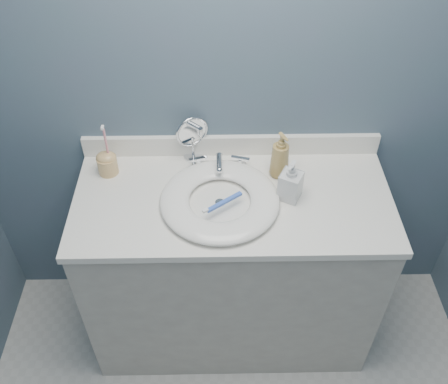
{
  "coord_description": "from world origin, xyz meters",
  "views": [
    {
      "loc": [
        -0.06,
        -0.37,
        2.22
      ],
      "look_at": [
        -0.03,
        0.94,
        0.94
      ],
      "focal_mm": 40.0,
      "sensor_mm": 36.0,
      "label": 1
    }
  ],
  "objects_px": {
    "makeup_mirror": "(192,136)",
    "soap_bottle_clear": "(291,180)",
    "soap_bottle_amber": "(280,155)",
    "toothbrush_holder": "(107,162)"
  },
  "relations": [
    {
      "from": "soap_bottle_amber",
      "to": "toothbrush_holder",
      "type": "xyz_separation_m",
      "value": [
        -0.68,
        0.02,
        -0.05
      ]
    },
    {
      "from": "soap_bottle_clear",
      "to": "toothbrush_holder",
      "type": "xyz_separation_m",
      "value": [
        -0.71,
        0.15,
        -0.03
      ]
    },
    {
      "from": "soap_bottle_amber",
      "to": "soap_bottle_clear",
      "type": "xyz_separation_m",
      "value": [
        0.03,
        -0.13,
        -0.01
      ]
    },
    {
      "from": "soap_bottle_amber",
      "to": "soap_bottle_clear",
      "type": "relative_size",
      "value": 1.16
    },
    {
      "from": "soap_bottle_clear",
      "to": "toothbrush_holder",
      "type": "relative_size",
      "value": 0.75
    },
    {
      "from": "soap_bottle_amber",
      "to": "soap_bottle_clear",
      "type": "distance_m",
      "value": 0.13
    },
    {
      "from": "soap_bottle_clear",
      "to": "toothbrush_holder",
      "type": "height_order",
      "value": "toothbrush_holder"
    },
    {
      "from": "makeup_mirror",
      "to": "soap_bottle_clear",
      "type": "xyz_separation_m",
      "value": [
        0.37,
        -0.24,
        -0.02
      ]
    },
    {
      "from": "makeup_mirror",
      "to": "soap_bottle_clear",
      "type": "distance_m",
      "value": 0.44
    },
    {
      "from": "toothbrush_holder",
      "to": "soap_bottle_clear",
      "type": "bearing_deg",
      "value": -12.25
    }
  ]
}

